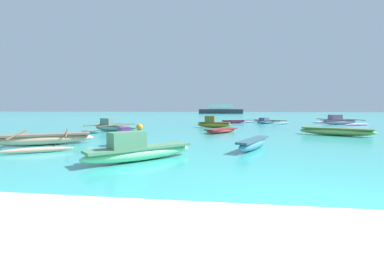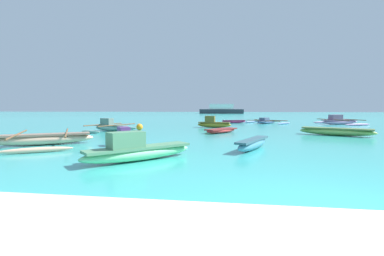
{
  "view_description": "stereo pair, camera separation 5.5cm",
  "coord_description": "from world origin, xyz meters",
  "px_view_note": "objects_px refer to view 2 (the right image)",
  "views": [
    {
      "loc": [
        -1.93,
        -2.94,
        1.59
      ],
      "look_at": [
        -4.23,
        14.52,
        0.25
      ],
      "focal_mm": 24.0,
      "sensor_mm": 36.0,
      "label": 1
    },
    {
      "loc": [
        -1.88,
        -2.94,
        1.59
      ],
      "look_at": [
        -4.23,
        14.52,
        0.25
      ],
      "focal_mm": 24.0,
      "sensor_mm": 36.0,
      "label": 2
    }
  ],
  "objects_px": {
    "moored_boat_7": "(336,131)",
    "distant_ferry": "(221,110)",
    "moored_boat_2": "(253,143)",
    "moored_boat_3": "(43,139)",
    "moored_boat_0": "(221,130)",
    "moored_boat_4": "(110,127)",
    "moored_boat_1": "(266,122)",
    "moored_boat_6": "(125,139)",
    "moored_boat_9": "(339,121)",
    "moored_boat_10": "(213,123)",
    "moored_boat_8": "(234,121)",
    "mooring_buoy_1": "(140,127)",
    "moored_boat_5": "(138,150)"
  },
  "relations": [
    {
      "from": "moored_boat_3",
      "to": "moored_boat_0",
      "type": "bearing_deg",
      "value": 9.13
    },
    {
      "from": "moored_boat_2",
      "to": "moored_boat_0",
      "type": "bearing_deg",
      "value": 35.15
    },
    {
      "from": "moored_boat_3",
      "to": "moored_boat_9",
      "type": "bearing_deg",
      "value": 9.88
    },
    {
      "from": "moored_boat_5",
      "to": "moored_boat_6",
      "type": "relative_size",
      "value": 1.4
    },
    {
      "from": "moored_boat_4",
      "to": "moored_boat_1",
      "type": "bearing_deg",
      "value": 61.31
    },
    {
      "from": "moored_boat_4",
      "to": "moored_boat_9",
      "type": "xyz_separation_m",
      "value": [
        19.41,
        10.39,
        0.03
      ]
    },
    {
      "from": "moored_boat_2",
      "to": "moored_boat_6",
      "type": "relative_size",
      "value": 1.34
    },
    {
      "from": "mooring_buoy_1",
      "to": "moored_boat_1",
      "type": "bearing_deg",
      "value": 43.56
    },
    {
      "from": "moored_boat_0",
      "to": "moored_boat_2",
      "type": "distance_m",
      "value": 6.85
    },
    {
      "from": "moored_boat_1",
      "to": "moored_boat_2",
      "type": "height_order",
      "value": "moored_boat_1"
    },
    {
      "from": "moored_boat_6",
      "to": "moored_boat_8",
      "type": "distance_m",
      "value": 18.72
    },
    {
      "from": "mooring_buoy_1",
      "to": "distant_ferry",
      "type": "bearing_deg",
      "value": 85.79
    },
    {
      "from": "moored_boat_3",
      "to": "moored_boat_2",
      "type": "bearing_deg",
      "value": -32.43
    },
    {
      "from": "moored_boat_9",
      "to": "moored_boat_10",
      "type": "xyz_separation_m",
      "value": [
        -12.34,
        -6.08,
        0.02
      ]
    },
    {
      "from": "moored_boat_1",
      "to": "moored_boat_8",
      "type": "height_order",
      "value": "moored_boat_1"
    },
    {
      "from": "moored_boat_1",
      "to": "distant_ferry",
      "type": "relative_size",
      "value": 0.35
    },
    {
      "from": "moored_boat_4",
      "to": "moored_boat_8",
      "type": "distance_m",
      "value": 14.31
    },
    {
      "from": "moored_boat_7",
      "to": "mooring_buoy_1",
      "type": "xyz_separation_m",
      "value": [
        -12.77,
        2.04,
        -0.01
      ]
    },
    {
      "from": "moored_boat_4",
      "to": "moored_boat_2",
      "type": "bearing_deg",
      "value": -17.77
    },
    {
      "from": "moored_boat_6",
      "to": "moored_boat_0",
      "type": "bearing_deg",
      "value": 112.43
    },
    {
      "from": "moored_boat_4",
      "to": "moored_boat_8",
      "type": "xyz_separation_m",
      "value": [
        8.95,
        11.17,
        -0.11
      ]
    },
    {
      "from": "moored_boat_5",
      "to": "mooring_buoy_1",
      "type": "relative_size",
      "value": 6.43
    },
    {
      "from": "moored_boat_2",
      "to": "moored_boat_1",
      "type": "bearing_deg",
      "value": 13.68
    },
    {
      "from": "moored_boat_0",
      "to": "moored_boat_3",
      "type": "height_order",
      "value": "moored_boat_3"
    },
    {
      "from": "moored_boat_4",
      "to": "mooring_buoy_1",
      "type": "bearing_deg",
      "value": 47.64
    },
    {
      "from": "moored_boat_5",
      "to": "mooring_buoy_1",
      "type": "distance_m",
      "value": 11.27
    },
    {
      "from": "moored_boat_1",
      "to": "moored_boat_3",
      "type": "xyz_separation_m",
      "value": [
        -12.12,
        -18.01,
        0.05
      ]
    },
    {
      "from": "mooring_buoy_1",
      "to": "moored_boat_9",
      "type": "bearing_deg",
      "value": 28.19
    },
    {
      "from": "moored_boat_1",
      "to": "moored_boat_8",
      "type": "relative_size",
      "value": 1.77
    },
    {
      "from": "moored_boat_3",
      "to": "moored_boat_1",
      "type": "bearing_deg",
      "value": 23.7
    },
    {
      "from": "moored_boat_7",
      "to": "distant_ferry",
      "type": "relative_size",
      "value": 0.29
    },
    {
      "from": "moored_boat_2",
      "to": "moored_boat_8",
      "type": "relative_size",
      "value": 1.08
    },
    {
      "from": "moored_boat_9",
      "to": "moored_boat_10",
      "type": "height_order",
      "value": "moored_boat_9"
    },
    {
      "from": "moored_boat_7",
      "to": "moored_boat_8",
      "type": "xyz_separation_m",
      "value": [
        -5.64,
        12.25,
        -0.06
      ]
    },
    {
      "from": "moored_boat_0",
      "to": "moored_boat_7",
      "type": "bearing_deg",
      "value": -59.12
    },
    {
      "from": "moored_boat_2",
      "to": "moored_boat_4",
      "type": "relative_size",
      "value": 0.71
    },
    {
      "from": "moored_boat_4",
      "to": "moored_boat_5",
      "type": "height_order",
      "value": "moored_boat_5"
    },
    {
      "from": "moored_boat_1",
      "to": "distant_ferry",
      "type": "bearing_deg",
      "value": 46.4
    },
    {
      "from": "moored_boat_3",
      "to": "moored_boat_4",
      "type": "distance_m",
      "value": 7.02
    },
    {
      "from": "moored_boat_7",
      "to": "mooring_buoy_1",
      "type": "bearing_deg",
      "value": -162.66
    },
    {
      "from": "moored_boat_4",
      "to": "distant_ferry",
      "type": "distance_m",
      "value": 65.3
    },
    {
      "from": "moored_boat_0",
      "to": "moored_boat_2",
      "type": "relative_size",
      "value": 0.91
    },
    {
      "from": "moored_boat_2",
      "to": "moored_boat_5",
      "type": "bearing_deg",
      "value": 149.37
    },
    {
      "from": "moored_boat_9",
      "to": "moored_boat_10",
      "type": "relative_size",
      "value": 1.77
    },
    {
      "from": "moored_boat_2",
      "to": "moored_boat_3",
      "type": "xyz_separation_m",
      "value": [
        -8.95,
        0.01,
        0.03
      ]
    },
    {
      "from": "moored_boat_4",
      "to": "moored_boat_9",
      "type": "distance_m",
      "value": 22.02
    },
    {
      "from": "moored_boat_1",
      "to": "moored_boat_6",
      "type": "xyz_separation_m",
      "value": [
        -8.43,
        -17.85,
        0.08
      ]
    },
    {
      "from": "moored_boat_0",
      "to": "moored_boat_5",
      "type": "distance_m",
      "value": 9.67
    },
    {
      "from": "moored_boat_0",
      "to": "moored_boat_6",
      "type": "height_order",
      "value": "moored_boat_6"
    },
    {
      "from": "moored_boat_1",
      "to": "moored_boat_10",
      "type": "height_order",
      "value": "moored_boat_10"
    }
  ]
}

